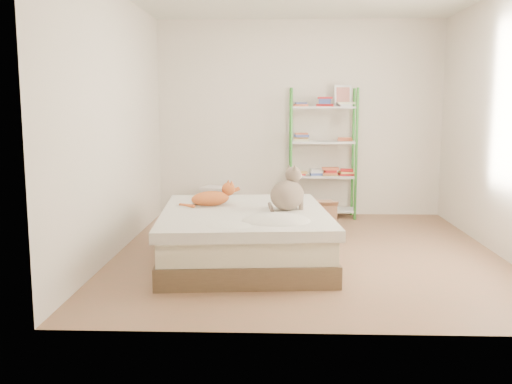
{
  "coord_description": "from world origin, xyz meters",
  "views": [
    {
      "loc": [
        -0.31,
        -5.63,
        1.46
      ],
      "look_at": [
        -0.51,
        -0.04,
        0.62
      ],
      "focal_mm": 40.0,
      "sensor_mm": 36.0,
      "label": 1
    }
  ],
  "objects_px": {
    "orange_cat": "(210,197)",
    "shelf_unit": "(323,152)",
    "white_bin": "(216,202)",
    "bed": "(244,235)",
    "cardboard_box": "(313,217)",
    "grey_cat": "(287,189)"
  },
  "relations": [
    {
      "from": "grey_cat",
      "to": "white_bin",
      "type": "distance_m",
      "value": 2.41
    },
    {
      "from": "orange_cat",
      "to": "shelf_unit",
      "type": "distance_m",
      "value": 2.38
    },
    {
      "from": "orange_cat",
      "to": "cardboard_box",
      "type": "height_order",
      "value": "orange_cat"
    },
    {
      "from": "bed",
      "to": "cardboard_box",
      "type": "relative_size",
      "value": 3.89
    },
    {
      "from": "shelf_unit",
      "to": "white_bin",
      "type": "distance_m",
      "value": 1.56
    },
    {
      "from": "grey_cat",
      "to": "white_bin",
      "type": "height_order",
      "value": "grey_cat"
    },
    {
      "from": "cardboard_box",
      "to": "white_bin",
      "type": "xyz_separation_m",
      "value": [
        -1.23,
        0.87,
        0.03
      ]
    },
    {
      "from": "orange_cat",
      "to": "grey_cat",
      "type": "distance_m",
      "value": 0.79
    },
    {
      "from": "cardboard_box",
      "to": "shelf_unit",
      "type": "bearing_deg",
      "value": 74.23
    },
    {
      "from": "orange_cat",
      "to": "shelf_unit",
      "type": "bearing_deg",
      "value": 28.74
    },
    {
      "from": "white_bin",
      "to": "cardboard_box",
      "type": "bearing_deg",
      "value": -35.24
    },
    {
      "from": "orange_cat",
      "to": "grey_cat",
      "type": "relative_size",
      "value": 1.11
    },
    {
      "from": "grey_cat",
      "to": "shelf_unit",
      "type": "relative_size",
      "value": 0.24
    },
    {
      "from": "grey_cat",
      "to": "white_bin",
      "type": "relative_size",
      "value": 0.97
    },
    {
      "from": "bed",
      "to": "orange_cat",
      "type": "bearing_deg",
      "value": 142.79
    },
    {
      "from": "bed",
      "to": "cardboard_box",
      "type": "xyz_separation_m",
      "value": [
        0.74,
        1.32,
        -0.07
      ]
    },
    {
      "from": "shelf_unit",
      "to": "cardboard_box",
      "type": "height_order",
      "value": "shelf_unit"
    },
    {
      "from": "bed",
      "to": "white_bin",
      "type": "height_order",
      "value": "bed"
    },
    {
      "from": "bed",
      "to": "cardboard_box",
      "type": "distance_m",
      "value": 1.51
    },
    {
      "from": "orange_cat",
      "to": "white_bin",
      "type": "xyz_separation_m",
      "value": [
        -0.15,
        1.97,
        -0.38
      ]
    },
    {
      "from": "orange_cat",
      "to": "white_bin",
      "type": "bearing_deg",
      "value": 65.31
    },
    {
      "from": "grey_cat",
      "to": "cardboard_box",
      "type": "height_order",
      "value": "grey_cat"
    }
  ]
}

